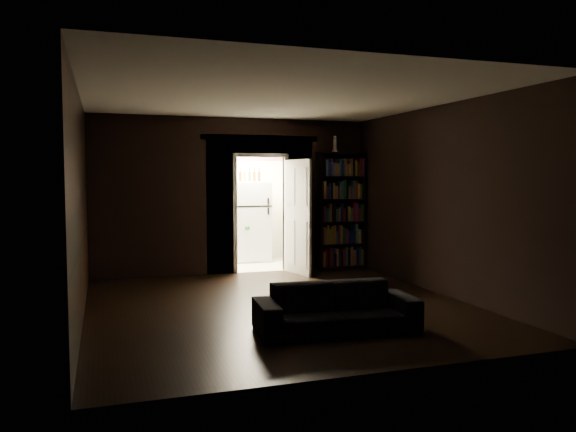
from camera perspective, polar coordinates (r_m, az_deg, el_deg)
name	(u,v)px	position (r m, az deg, el deg)	size (l,w,h in m)	color
ground	(280,306)	(7.68, -0.84, -9.12)	(5.50, 5.50, 0.00)	black
room_walls	(258,181)	(8.50, -3.08, 3.59)	(5.02, 5.61, 2.84)	black
kitchen_alcove	(246,203)	(11.35, -4.29, 1.30)	(2.20, 1.80, 2.60)	beige
sofa	(336,300)	(6.42, 4.93, -8.54)	(1.82, 0.79, 0.70)	black
bookshelf	(341,211)	(10.59, 5.36, 0.50)	(0.90, 0.32, 2.20)	black
refrigerator	(250,221)	(11.64, -3.84, -0.53)	(0.74, 0.68, 1.65)	white
door	(297,217)	(10.03, 0.97, -0.10)	(0.85, 0.05, 2.05)	white
figurine	(335,144)	(10.58, 4.79, 7.30)	(0.10, 0.10, 0.31)	silver
bottles	(247,174)	(11.53, -4.16, 4.24)	(0.70, 0.09, 0.28)	black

